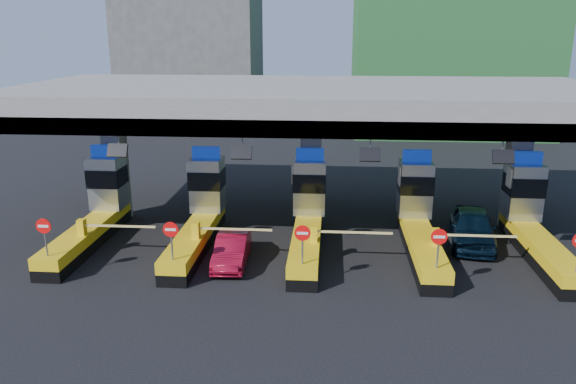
{
  "coord_description": "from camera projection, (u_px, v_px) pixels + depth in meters",
  "views": [
    {
      "loc": [
        1.0,
        -24.22,
        9.45
      ],
      "look_at": [
        -0.91,
        0.0,
        2.5
      ],
      "focal_mm": 35.0,
      "sensor_mm": 36.0,
      "label": 1
    }
  ],
  "objects": [
    {
      "name": "toll_lane_center",
      "position": [
        308.0,
        214.0,
        25.78
      ],
      "size": [
        4.43,
        8.0,
        4.16
      ],
      "color": "black",
      "rests_on": "ground"
    },
    {
      "name": "van",
      "position": [
        472.0,
        228.0,
        25.69
      ],
      "size": [
        2.67,
        5.03,
        1.63
      ],
      "primitive_type": "imported",
      "rotation": [
        0.0,
        0.0,
        -0.16
      ],
      "color": "black",
      "rests_on": "ground"
    },
    {
      "name": "bg_building_concrete",
      "position": [
        191.0,
        36.0,
        58.98
      ],
      "size": [
        14.0,
        10.0,
        18.0
      ],
      "primitive_type": "cube",
      "color": "#4C4C49",
      "rests_on": "ground"
    },
    {
      "name": "toll_lane_far_right",
      "position": [
        532.0,
        219.0,
        25.02
      ],
      "size": [
        4.43,
        8.0,
        4.16
      ],
      "color": "black",
      "rests_on": "ground"
    },
    {
      "name": "toll_lane_right",
      "position": [
        418.0,
        216.0,
        25.4
      ],
      "size": [
        4.43,
        8.0,
        4.16
      ],
      "color": "black",
      "rests_on": "ground"
    },
    {
      "name": "toll_lane_left",
      "position": [
        201.0,
        211.0,
        26.15
      ],
      "size": [
        4.43,
        8.0,
        4.16
      ],
      "color": "black",
      "rests_on": "ground"
    },
    {
      "name": "ground",
      "position": [
        308.0,
        244.0,
        25.89
      ],
      "size": [
        120.0,
        120.0,
        0.0
      ],
      "primitive_type": "plane",
      "color": "black",
      "rests_on": "ground"
    },
    {
      "name": "red_car",
      "position": [
        232.0,
        250.0,
        23.59
      ],
      "size": [
        1.44,
        3.75,
        1.22
      ],
      "primitive_type": "imported",
      "rotation": [
        0.0,
        0.0,
        0.04
      ],
      "color": "maroon",
      "rests_on": "ground"
    },
    {
      "name": "toll_canopy",
      "position": [
        311.0,
        103.0,
        26.96
      ],
      "size": [
        28.0,
        12.09,
        7.0
      ],
      "color": "slate",
      "rests_on": "ground"
    },
    {
      "name": "toll_lane_far_left",
      "position": [
        97.0,
        209.0,
        26.53
      ],
      "size": [
        4.43,
        8.0,
        4.16
      ],
      "color": "black",
      "rests_on": "ground"
    }
  ]
}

